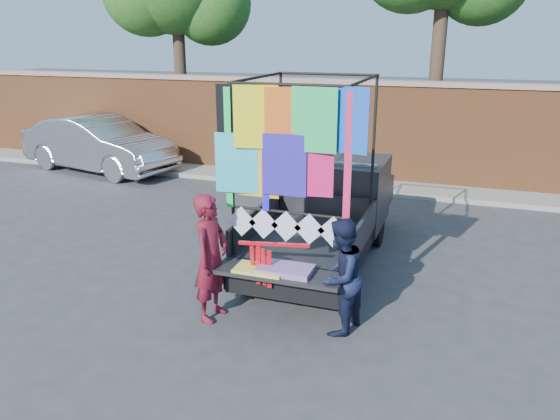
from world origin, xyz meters
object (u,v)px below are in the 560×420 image
(woman, at_px, (211,258))
(man, at_px, (340,277))
(sedan, at_px, (99,144))
(pickup_truck, at_px, (331,209))

(woman, height_order, man, woman)
(sedan, bearing_deg, pickup_truck, -104.18)
(pickup_truck, bearing_deg, man, -73.44)
(pickup_truck, bearing_deg, sedan, 153.85)
(pickup_truck, height_order, woman, pickup_truck)
(pickup_truck, relative_size, woman, 2.85)
(sedan, distance_m, woman, 9.36)
(sedan, relative_size, man, 3.05)
(man, bearing_deg, pickup_truck, -149.16)
(woman, bearing_deg, man, -80.50)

